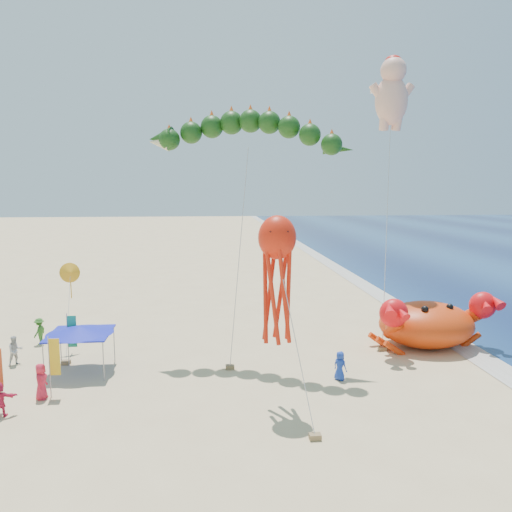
{
  "coord_description": "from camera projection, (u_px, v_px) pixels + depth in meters",
  "views": [
    {
      "loc": [
        -4.79,
        -27.23,
        10.51
      ],
      "look_at": [
        -2.0,
        2.0,
        6.5
      ],
      "focal_mm": 35.0,
      "sensor_mm": 36.0,
      "label": 1
    }
  ],
  "objects": [
    {
      "name": "ground",
      "position": [
        294.0,
        372.0,
        28.73
      ],
      "size": [
        320.0,
        320.0,
        0.0
      ],
      "primitive_type": "plane",
      "color": "#D1B784",
      "rests_on": "ground"
    },
    {
      "name": "foam_strip",
      "position": [
        491.0,
        365.0,
        29.86
      ],
      "size": [
        320.0,
        320.0,
        0.0
      ],
      "primitive_type": "plane",
      "color": "silver",
      "rests_on": "ground"
    },
    {
      "name": "crab_inflatable",
      "position": [
        427.0,
        323.0,
        33.05
      ],
      "size": [
        8.54,
        6.42,
        3.74
      ],
      "color": "red",
      "rests_on": "ground"
    },
    {
      "name": "dragon_kite",
      "position": [
        245.0,
        138.0,
        29.82
      ],
      "size": [
        12.23,
        5.45,
        14.81
      ],
      "color": "#13390F",
      "rests_on": "ground"
    },
    {
      "name": "cherub_kite",
      "position": [
        392.0,
        91.0,
        35.89
      ],
      "size": [
        3.56,
        6.88,
        19.9
      ],
      "color": "#FFB59B",
      "rests_on": "ground"
    },
    {
      "name": "octopus_kite",
      "position": [
        277.0,
        270.0,
        23.55
      ],
      "size": [
        2.31,
        4.61,
        9.25
      ],
      "color": "red",
      "rests_on": "ground"
    },
    {
      "name": "canopy_blue",
      "position": [
        80.0,
        330.0,
        28.51
      ],
      "size": [
        3.76,
        3.76,
        2.71
      ],
      "color": "gray",
      "rests_on": "ground"
    },
    {
      "name": "feather_flags",
      "position": [
        21.0,
        347.0,
        26.81
      ],
      "size": [
        7.15,
        6.32,
        3.2
      ],
      "color": "gray",
      "rests_on": "ground"
    },
    {
      "name": "beachgoers",
      "position": [
        63.0,
        361.0,
        28.01
      ],
      "size": [
        19.71,
        12.15,
        1.84
      ],
      "color": "beige",
      "rests_on": "ground"
    }
  ]
}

